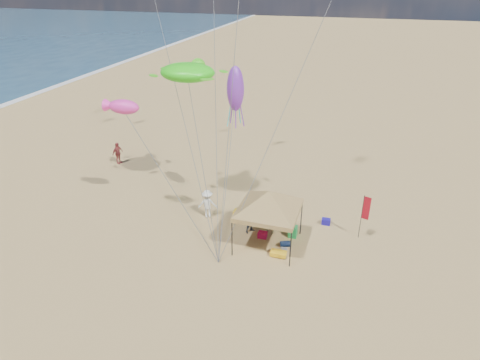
{
  "coord_description": "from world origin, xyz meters",
  "views": [
    {
      "loc": [
        5.82,
        -16.78,
        14.4
      ],
      "look_at": [
        0.0,
        3.0,
        4.0
      ],
      "focal_mm": 31.08,
      "sensor_mm": 36.0,
      "label": 1
    }
  ],
  "objects_px": {
    "cooler_blue": "(326,222)",
    "feather_flag": "(365,211)",
    "canopy_tent": "(269,193)",
    "beach_cart": "(278,253)",
    "person_far_a": "(118,153)",
    "chair_yellow": "(238,215)",
    "chair_green": "(293,231)",
    "person_near_b": "(252,221)",
    "cooler_red": "(262,235)",
    "person_near_a": "(270,222)",
    "person_near_c": "(207,204)"
  },
  "relations": [
    {
      "from": "cooler_blue",
      "to": "beach_cart",
      "type": "height_order",
      "value": "cooler_blue"
    },
    {
      "from": "person_near_a",
      "to": "person_near_c",
      "type": "height_order",
      "value": "person_near_c"
    },
    {
      "from": "beach_cart",
      "to": "person_far_a",
      "type": "height_order",
      "value": "person_far_a"
    },
    {
      "from": "feather_flag",
      "to": "cooler_red",
      "type": "distance_m",
      "value": 6.18
    },
    {
      "from": "feather_flag",
      "to": "chair_yellow",
      "type": "xyz_separation_m",
      "value": [
        -7.71,
        -0.11,
        -1.6
      ]
    },
    {
      "from": "beach_cart",
      "to": "person_far_a",
      "type": "relative_size",
      "value": 0.49
    },
    {
      "from": "feather_flag",
      "to": "chair_yellow",
      "type": "bearing_deg",
      "value": -179.18
    },
    {
      "from": "canopy_tent",
      "to": "beach_cart",
      "type": "height_order",
      "value": "canopy_tent"
    },
    {
      "from": "canopy_tent",
      "to": "feather_flag",
      "type": "distance_m",
      "value": 5.87
    },
    {
      "from": "person_near_a",
      "to": "beach_cart",
      "type": "bearing_deg",
      "value": 105.41
    },
    {
      "from": "chair_yellow",
      "to": "person_far_a",
      "type": "distance_m",
      "value": 13.36
    },
    {
      "from": "chair_green",
      "to": "beach_cart",
      "type": "distance_m",
      "value": 2.24
    },
    {
      "from": "cooler_blue",
      "to": "person_near_a",
      "type": "distance_m",
      "value": 3.82
    },
    {
      "from": "person_near_c",
      "to": "person_far_a",
      "type": "height_order",
      "value": "person_near_c"
    },
    {
      "from": "person_near_b",
      "to": "person_far_a",
      "type": "bearing_deg",
      "value": 102.95
    },
    {
      "from": "canopy_tent",
      "to": "person_far_a",
      "type": "distance_m",
      "value": 16.64
    },
    {
      "from": "feather_flag",
      "to": "cooler_red",
      "type": "bearing_deg",
      "value": -164.44
    },
    {
      "from": "chair_green",
      "to": "person_near_b",
      "type": "xyz_separation_m",
      "value": [
        -2.51,
        -0.22,
        0.45
      ]
    },
    {
      "from": "cooler_red",
      "to": "cooler_blue",
      "type": "relative_size",
      "value": 1.0
    },
    {
      "from": "person_near_c",
      "to": "person_far_a",
      "type": "distance_m",
      "value": 11.63
    },
    {
      "from": "person_near_a",
      "to": "chair_green",
      "type": "bearing_deg",
      "value": 173.07
    },
    {
      "from": "cooler_red",
      "to": "person_near_c",
      "type": "bearing_deg",
      "value": 161.35
    },
    {
      "from": "feather_flag",
      "to": "person_near_b",
      "type": "bearing_deg",
      "value": -169.81
    },
    {
      "from": "feather_flag",
      "to": "person_near_a",
      "type": "relative_size",
      "value": 1.77
    },
    {
      "from": "feather_flag",
      "to": "cooler_red",
      "type": "relative_size",
      "value": 5.39
    },
    {
      "from": "beach_cart",
      "to": "chair_green",
      "type": "bearing_deg",
      "value": 79.01
    },
    {
      "from": "beach_cart",
      "to": "person_near_b",
      "type": "bearing_deg",
      "value": 136.65
    },
    {
      "from": "feather_flag",
      "to": "cooler_red",
      "type": "height_order",
      "value": "feather_flag"
    },
    {
      "from": "person_far_a",
      "to": "canopy_tent",
      "type": "bearing_deg",
      "value": -103.77
    },
    {
      "from": "feather_flag",
      "to": "beach_cart",
      "type": "bearing_deg",
      "value": -144.57
    },
    {
      "from": "beach_cart",
      "to": "person_far_a",
      "type": "xyz_separation_m",
      "value": [
        -15.38,
        8.71,
        0.72
      ]
    },
    {
      "from": "person_far_a",
      "to": "person_near_c",
      "type": "bearing_deg",
      "value": -105.73
    },
    {
      "from": "feather_flag",
      "to": "beach_cart",
      "type": "height_order",
      "value": "feather_flag"
    },
    {
      "from": "chair_green",
      "to": "person_far_a",
      "type": "bearing_deg",
      "value": 157.58
    },
    {
      "from": "chair_green",
      "to": "beach_cart",
      "type": "relative_size",
      "value": 0.78
    },
    {
      "from": "feather_flag",
      "to": "cooler_blue",
      "type": "distance_m",
      "value": 2.98
    },
    {
      "from": "beach_cart",
      "to": "person_near_b",
      "type": "distance_m",
      "value": 2.93
    },
    {
      "from": "canopy_tent",
      "to": "chair_green",
      "type": "distance_m",
      "value": 3.53
    },
    {
      "from": "chair_green",
      "to": "chair_yellow",
      "type": "bearing_deg",
      "value": 167.4
    },
    {
      "from": "chair_yellow",
      "to": "person_near_b",
      "type": "distance_m",
      "value": 1.68
    },
    {
      "from": "canopy_tent",
      "to": "person_near_a",
      "type": "relative_size",
      "value": 4.04
    },
    {
      "from": "canopy_tent",
      "to": "person_far_a",
      "type": "bearing_deg",
      "value": 151.98
    },
    {
      "from": "cooler_red",
      "to": "person_near_b",
      "type": "distance_m",
      "value": 1.09
    },
    {
      "from": "feather_flag",
      "to": "cooler_red",
      "type": "xyz_separation_m",
      "value": [
        -5.7,
        -1.59,
        -1.76
      ]
    },
    {
      "from": "chair_yellow",
      "to": "person_far_a",
      "type": "bearing_deg",
      "value": 154.78
    },
    {
      "from": "person_near_a",
      "to": "feather_flag",
      "type": "bearing_deg",
      "value": -178.65
    },
    {
      "from": "cooler_blue",
      "to": "feather_flag",
      "type": "bearing_deg",
      "value": -24.56
    },
    {
      "from": "chair_yellow",
      "to": "person_near_b",
      "type": "bearing_deg",
      "value": -40.94
    },
    {
      "from": "canopy_tent",
      "to": "person_far_a",
      "type": "height_order",
      "value": "canopy_tent"
    },
    {
      "from": "person_near_c",
      "to": "person_far_a",
      "type": "relative_size",
      "value": 1.04
    }
  ]
}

